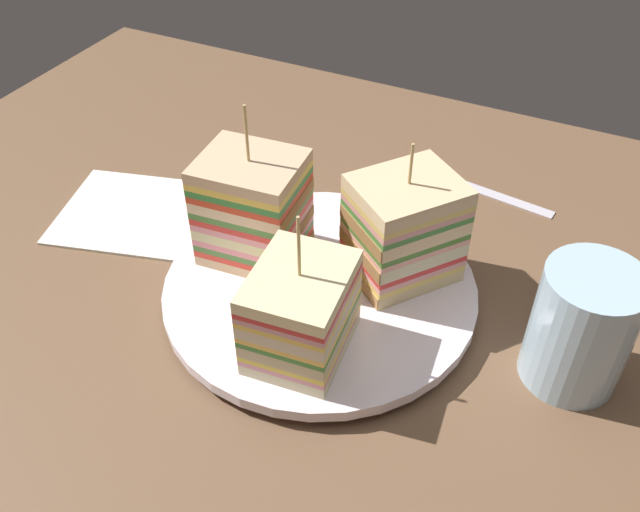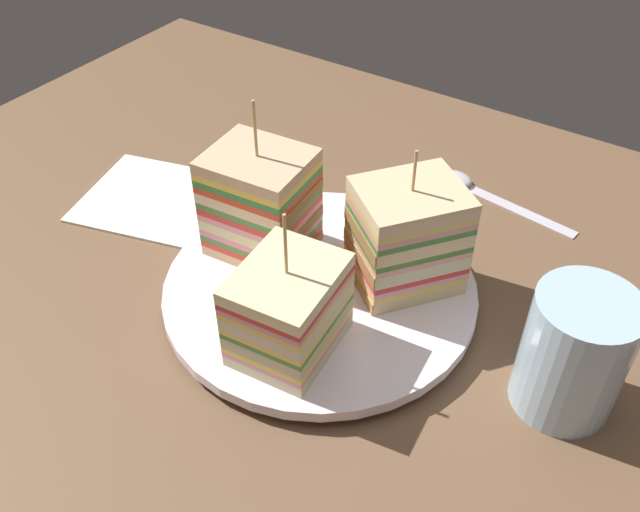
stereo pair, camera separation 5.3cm
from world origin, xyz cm
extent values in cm
cube|color=brown|center=(0.00, 0.00, -0.90)|extent=(98.52, 74.91, 1.80)
cylinder|color=white|center=(0.00, 0.00, 0.40)|extent=(15.69, 15.69, 0.79)
cylinder|color=white|center=(0.00, 0.00, 1.27)|extent=(25.31, 25.31, 0.97)
cube|color=beige|center=(-1.68, 6.60, 2.26)|extent=(7.14, 8.50, 1.01)
cube|color=#9E7242|center=(-1.31, 2.73, 2.26)|extent=(6.29, 0.91, 1.01)
cube|color=pink|center=(-1.68, 6.60, 2.99)|extent=(7.14, 8.50, 0.45)
cube|color=yellow|center=(-1.68, 6.60, 3.44)|extent=(7.14, 8.50, 0.45)
cube|color=beige|center=(-1.68, 6.60, 4.16)|extent=(7.14, 8.50, 1.01)
cube|color=#9E7242|center=(-1.31, 2.73, 4.16)|extent=(6.29, 0.91, 1.01)
cube|color=#418731|center=(-1.68, 6.60, 4.89)|extent=(7.14, 8.50, 0.45)
cube|color=#FCCA52|center=(-1.68, 6.60, 5.34)|extent=(7.14, 8.50, 0.45)
cube|color=beige|center=(-1.68, 6.60, 6.06)|extent=(7.14, 8.50, 1.01)
cube|color=#9E7242|center=(-1.31, 2.73, 6.06)|extent=(6.29, 0.91, 1.01)
cube|color=#F4CC4E|center=(-1.68, 6.60, 6.79)|extent=(7.14, 8.50, 0.45)
cube|color=pink|center=(-1.68, 6.60, 7.24)|extent=(7.14, 8.50, 0.45)
cube|color=red|center=(-1.68, 6.60, 7.68)|extent=(7.14, 8.50, 0.45)
cube|color=beige|center=(-1.68, 6.60, 8.41)|extent=(7.14, 8.50, 1.01)
cylinder|color=tan|center=(-1.68, 6.60, 11.37)|extent=(0.24, 0.24, 4.92)
cube|color=#DFC186|center=(-5.24, -4.35, 2.34)|extent=(10.07, 10.30, 1.16)
cube|color=#B2844C|center=(-2.85, -1.29, 2.34)|extent=(5.27, 4.22, 1.16)
cube|color=#F0C75A|center=(-5.24, -4.35, 3.18)|extent=(10.07, 10.30, 0.51)
cube|color=pink|center=(-5.24, -4.35, 3.69)|extent=(10.07, 10.30, 0.51)
cube|color=red|center=(-5.24, -4.35, 4.20)|extent=(10.07, 10.30, 0.51)
cube|color=beige|center=(-5.24, -4.35, 5.04)|extent=(10.07, 10.30, 1.16)
cube|color=#9E7242|center=(-2.85, -1.29, 5.04)|extent=(5.27, 4.22, 1.16)
cube|color=#EFA794|center=(-5.24, -4.35, 5.87)|extent=(10.07, 10.30, 0.51)
cube|color=#4C8031|center=(-5.24, -4.35, 6.38)|extent=(10.07, 10.30, 0.51)
cube|color=beige|center=(-5.24, -4.35, 7.22)|extent=(10.07, 10.30, 1.16)
cube|color=#9E7242|center=(-2.85, -1.29, 7.22)|extent=(5.27, 4.22, 1.16)
cube|color=#45873B|center=(-5.24, -4.35, 8.06)|extent=(10.07, 10.30, 0.51)
cube|color=pink|center=(-5.24, -4.35, 8.57)|extent=(10.07, 10.30, 0.51)
cube|color=#EAC965|center=(-5.24, -4.35, 9.08)|extent=(10.07, 10.30, 0.51)
cube|color=beige|center=(-5.24, -4.35, 9.92)|extent=(10.07, 10.30, 1.16)
cylinder|color=tan|center=(-5.24, -4.35, 12.20)|extent=(0.24, 0.24, 3.41)
cube|color=#DDB88A|center=(6.69, -1.29, 2.24)|extent=(8.47, 7.40, 0.95)
cube|color=#9E7242|center=(2.82, -1.61, 2.24)|extent=(0.87, 6.62, 0.95)
cube|color=red|center=(6.69, -1.29, 3.01)|extent=(8.47, 7.40, 0.59)
cube|color=#4B7C3B|center=(6.69, -1.29, 3.60)|extent=(8.47, 7.40, 0.59)
cube|color=pink|center=(6.69, -1.29, 4.19)|extent=(8.47, 7.40, 0.59)
cube|color=beige|center=(6.69, -1.29, 4.96)|extent=(8.47, 7.40, 0.95)
cube|color=#9E7242|center=(2.82, -1.61, 4.96)|extent=(0.87, 6.62, 0.95)
cube|color=pink|center=(6.69, -1.29, 5.73)|extent=(8.47, 7.40, 0.59)
cube|color=red|center=(6.69, -1.29, 6.32)|extent=(8.47, 7.40, 0.59)
cube|color=#4C863F|center=(6.69, -1.29, 6.91)|extent=(8.47, 7.40, 0.59)
cube|color=beige|center=(6.69, -1.29, 7.69)|extent=(8.47, 7.40, 0.95)
cube|color=#9E7242|center=(2.82, -1.61, 7.69)|extent=(0.87, 6.62, 0.95)
cube|color=#D54227|center=(6.69, -1.29, 8.46)|extent=(8.47, 7.40, 0.59)
cube|color=#388940|center=(6.69, -1.29, 9.05)|extent=(8.47, 7.40, 0.59)
cube|color=#F4D051|center=(6.69, -1.29, 9.64)|extent=(8.47, 7.40, 0.59)
cube|color=#DAB68D|center=(6.69, -1.29, 10.41)|extent=(8.47, 7.40, 0.95)
cylinder|color=tan|center=(6.69, -1.29, 13.27)|extent=(0.24, 0.24, 4.75)
cylinder|color=#E3CE60|center=(0.18, -0.81, 2.08)|extent=(5.53, 5.53, 0.51)
cylinder|color=#DEC058|center=(0.60, 0.52, 2.48)|extent=(4.21, 4.20, 0.54)
cylinder|color=#DFC869|center=(-0.17, -1.12, 3.24)|extent=(4.29, 4.28, 0.59)
cylinder|color=#E0BC5C|center=(0.56, 0.07, 3.80)|extent=(5.08, 5.08, 0.57)
cube|color=silver|center=(-9.29, -20.46, 0.12)|extent=(11.65, 2.80, 0.25)
ellipsoid|color=silver|center=(-2.26, -21.44, 0.50)|extent=(3.56, 2.78, 1.00)
cube|color=white|center=(20.58, -2.79, 0.25)|extent=(16.98, 15.20, 0.50)
cylinder|color=#AFD1E7|center=(-19.69, -1.03, 4.81)|extent=(7.02, 7.02, 9.61)
cylinder|color=#A15535|center=(-19.69, -1.03, 2.07)|extent=(6.46, 6.46, 4.14)
camera|label=1|loc=(-17.55, 36.28, 40.01)|focal=38.63mm
camera|label=2|loc=(-22.20, 33.63, 40.01)|focal=38.63mm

